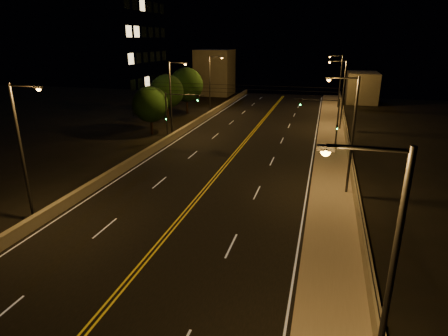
% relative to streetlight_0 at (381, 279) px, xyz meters
% --- Properties ---
extents(road, '(18.00, 120.00, 0.02)m').
position_rel_streetlight_0_xyz_m(road, '(-11.54, 19.29, -5.57)').
color(road, black).
rests_on(road, ground).
extents(sidewalk, '(3.60, 120.00, 0.30)m').
position_rel_streetlight_0_xyz_m(sidewalk, '(-0.74, 19.29, -5.43)').
color(sidewalk, gray).
rests_on(sidewalk, ground).
extents(curb, '(0.14, 120.00, 0.15)m').
position_rel_streetlight_0_xyz_m(curb, '(-2.61, 19.29, -5.51)').
color(curb, gray).
rests_on(curb, ground).
extents(parapet_wall, '(0.30, 120.00, 1.00)m').
position_rel_streetlight_0_xyz_m(parapet_wall, '(0.91, 19.29, -4.78)').
color(parapet_wall, gray).
rests_on(parapet_wall, sidewalk).
extents(jersey_barrier, '(0.45, 120.00, 0.90)m').
position_rel_streetlight_0_xyz_m(jersey_barrier, '(-20.72, 19.29, -5.13)').
color(jersey_barrier, gray).
rests_on(jersey_barrier, ground).
extents(distant_building_right, '(6.00, 10.00, 6.00)m').
position_rel_streetlight_0_xyz_m(distant_building_right, '(4.96, 73.06, -2.58)').
color(distant_building_right, gray).
rests_on(distant_building_right, ground).
extents(distant_building_left, '(8.00, 8.00, 10.18)m').
position_rel_streetlight_0_xyz_m(distant_building_left, '(-27.54, 75.64, -0.49)').
color(distant_building_left, gray).
rests_on(distant_building_left, ground).
extents(parapet_rail, '(0.06, 120.00, 0.06)m').
position_rel_streetlight_0_xyz_m(parapet_rail, '(0.91, 19.29, -4.25)').
color(parapet_rail, black).
rests_on(parapet_rail, parapet_wall).
extents(lane_markings, '(17.32, 116.00, 0.00)m').
position_rel_streetlight_0_xyz_m(lane_markings, '(-11.54, 19.22, -5.56)').
color(lane_markings, silver).
rests_on(lane_markings, road).
extents(streetlight_0, '(2.55, 0.28, 9.73)m').
position_rel_streetlight_0_xyz_m(streetlight_0, '(0.00, 0.00, 0.00)').
color(streetlight_0, '#2D2D33').
rests_on(streetlight_0, ground).
extents(streetlight_1, '(2.55, 0.28, 9.73)m').
position_rel_streetlight_0_xyz_m(streetlight_1, '(0.00, 20.23, 0.00)').
color(streetlight_1, '#2D2D33').
rests_on(streetlight_1, ground).
extents(streetlight_2, '(2.55, 0.28, 9.73)m').
position_rel_streetlight_0_xyz_m(streetlight_2, '(0.00, 44.59, 0.00)').
color(streetlight_2, '#2D2D33').
rests_on(streetlight_2, ground).
extents(streetlight_3, '(2.55, 0.28, 9.73)m').
position_rel_streetlight_0_xyz_m(streetlight_3, '(0.00, 62.79, 0.00)').
color(streetlight_3, '#2D2D33').
rests_on(streetlight_3, ground).
extents(streetlight_4, '(2.55, 0.28, 9.73)m').
position_rel_streetlight_0_xyz_m(streetlight_4, '(-21.47, 9.60, 0.00)').
color(streetlight_4, '#2D2D33').
rests_on(streetlight_4, ground).
extents(streetlight_5, '(2.55, 0.28, 9.73)m').
position_rel_streetlight_0_xyz_m(streetlight_5, '(-21.47, 35.53, 0.00)').
color(streetlight_5, '#2D2D33').
rests_on(streetlight_5, ground).
extents(streetlight_6, '(2.55, 0.28, 9.73)m').
position_rel_streetlight_0_xyz_m(streetlight_6, '(-21.47, 52.90, 0.00)').
color(streetlight_6, '#2D2D33').
rests_on(streetlight_6, ground).
extents(traffic_signal_right, '(5.11, 0.31, 6.14)m').
position_rel_streetlight_0_xyz_m(traffic_signal_right, '(-1.53, 33.03, -1.70)').
color(traffic_signal_right, '#2D2D33').
rests_on(traffic_signal_right, ground).
extents(traffic_signal_left, '(5.11, 0.31, 6.14)m').
position_rel_streetlight_0_xyz_m(traffic_signal_left, '(-20.34, 33.03, -1.70)').
color(traffic_signal_left, '#2D2D33').
rests_on(traffic_signal_left, ground).
extents(overhead_wires, '(22.00, 0.03, 0.83)m').
position_rel_streetlight_0_xyz_m(overhead_wires, '(-11.54, 28.79, 1.82)').
color(overhead_wires, black).
extents(building_tower, '(24.00, 15.00, 31.99)m').
position_rel_streetlight_0_xyz_m(building_tower, '(-42.46, 47.73, 9.84)').
color(building_tower, gray).
rests_on(building_tower, ground).
extents(tree_0, '(4.80, 4.80, 6.51)m').
position_rel_streetlight_0_xyz_m(tree_0, '(-24.75, 35.59, -1.48)').
color(tree_0, black).
rests_on(tree_0, ground).
extents(tree_1, '(5.32, 5.32, 7.21)m').
position_rel_streetlight_0_xyz_m(tree_1, '(-26.58, 45.43, -1.04)').
color(tree_1, black).
rests_on(tree_1, ground).
extents(tree_2, '(5.82, 5.82, 7.88)m').
position_rel_streetlight_0_xyz_m(tree_2, '(-25.50, 51.38, -0.62)').
color(tree_2, black).
rests_on(tree_2, ground).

